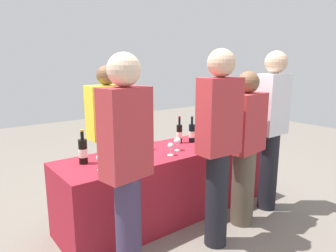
# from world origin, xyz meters

# --- Properties ---
(ground_plane) EXTENTS (12.00, 12.00, 0.00)m
(ground_plane) POSITION_xyz_m (0.00, 0.00, 0.00)
(ground_plane) COLOR slate
(tasting_table) EXTENTS (2.33, 0.69, 0.73)m
(tasting_table) POSITION_xyz_m (0.00, 0.00, 0.36)
(tasting_table) COLOR maroon
(tasting_table) RESTS_ON ground_plane
(wine_bottle_0) EXTENTS (0.08, 0.08, 0.31)m
(wine_bottle_0) POSITION_xyz_m (-0.89, 0.10, 0.85)
(wine_bottle_0) COLOR black
(wine_bottle_0) RESTS_ON tasting_table
(wine_bottle_1) EXTENTS (0.07, 0.07, 0.31)m
(wine_bottle_1) POSITION_xyz_m (-0.56, 0.12, 0.84)
(wine_bottle_1) COLOR black
(wine_bottle_1) RESTS_ON tasting_table
(wine_bottle_2) EXTENTS (0.08, 0.08, 0.32)m
(wine_bottle_2) POSITION_xyz_m (-0.35, 0.18, 0.85)
(wine_bottle_2) COLOR black
(wine_bottle_2) RESTS_ON tasting_table
(wine_bottle_3) EXTENTS (0.07, 0.07, 0.32)m
(wine_bottle_3) POSITION_xyz_m (-0.22, 0.16, 0.84)
(wine_bottle_3) COLOR black
(wine_bottle_3) RESTS_ON tasting_table
(wine_bottle_4) EXTENTS (0.07, 0.07, 0.31)m
(wine_bottle_4) POSITION_xyz_m (0.26, 0.13, 0.84)
(wine_bottle_4) COLOR black
(wine_bottle_4) RESTS_ON tasting_table
(wine_bottle_5) EXTENTS (0.07, 0.07, 0.30)m
(wine_bottle_5) POSITION_xyz_m (0.40, 0.07, 0.84)
(wine_bottle_5) COLOR black
(wine_bottle_5) RESTS_ON tasting_table
(wine_glass_0) EXTENTS (0.07, 0.07, 0.14)m
(wine_glass_0) POSITION_xyz_m (-0.84, -0.15, 0.83)
(wine_glass_0) COLOR silver
(wine_glass_0) RESTS_ON tasting_table
(wine_glass_1) EXTENTS (0.07, 0.07, 0.13)m
(wine_glass_1) POSITION_xyz_m (-0.11, -0.18, 0.82)
(wine_glass_1) COLOR silver
(wine_glass_1) RESTS_ON tasting_table
(wine_glass_2) EXTENTS (0.07, 0.07, 0.14)m
(wine_glass_2) POSITION_xyz_m (0.05, -0.09, 0.82)
(wine_glass_2) COLOR silver
(wine_glass_2) RESTS_ON tasting_table
(wine_glass_3) EXTENTS (0.06, 0.06, 0.14)m
(wine_glass_3) POSITION_xyz_m (0.28, -0.15, 0.83)
(wine_glass_3) COLOR silver
(wine_glass_3) RESTS_ON tasting_table
(wine_glass_4) EXTENTS (0.06, 0.06, 0.13)m
(wine_glass_4) POSITION_xyz_m (0.66, -0.17, 0.83)
(wine_glass_4) COLOR silver
(wine_glass_4) RESTS_ON tasting_table
(server_pouring) EXTENTS (0.44, 0.24, 1.59)m
(server_pouring) POSITION_xyz_m (-0.37, 0.62, 0.85)
(server_pouring) COLOR #3F3351
(server_pouring) RESTS_ON ground_plane
(guest_0) EXTENTS (0.37, 0.24, 1.69)m
(guest_0) POSITION_xyz_m (-0.89, -0.67, 0.95)
(guest_0) COLOR #3F3351
(guest_0) RESTS_ON ground_plane
(guest_1) EXTENTS (0.37, 0.23, 1.74)m
(guest_1) POSITION_xyz_m (-0.01, -0.72, 0.97)
(guest_1) COLOR black
(guest_1) RESTS_ON ground_plane
(guest_2) EXTENTS (0.44, 0.28, 1.55)m
(guest_2) POSITION_xyz_m (0.48, -0.62, 0.83)
(guest_2) COLOR brown
(guest_2) RESTS_ON ground_plane
(guest_3) EXTENTS (0.36, 0.23, 1.74)m
(guest_3) POSITION_xyz_m (0.97, -0.58, 0.97)
(guest_3) COLOR black
(guest_3) RESTS_ON ground_plane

